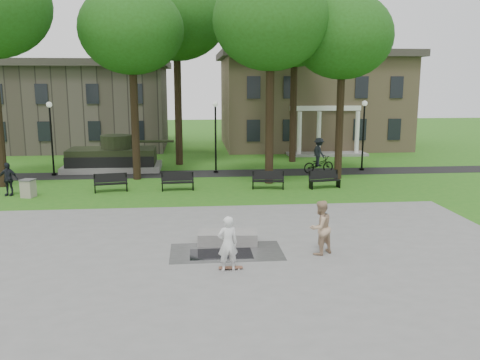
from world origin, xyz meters
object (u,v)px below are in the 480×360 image
object	(u,v)px
concrete_block	(228,237)
friend_watching	(320,227)
skateboarder	(228,244)
trash_bin	(28,188)
park_bench_0	(111,182)
cyclist	(319,159)

from	to	relation	value
concrete_block	friend_watching	xyz separation A→B (m)	(3.14, -1.50, 0.74)
concrete_block	friend_watching	distance (m)	3.56
skateboarder	trash_bin	bearing A→B (deg)	-60.74
park_bench_0	cyclist	bearing A→B (deg)	9.92
cyclist	trash_bin	xyz separation A→B (m)	(-16.97, -5.70, -0.47)
cyclist	park_bench_0	world-z (taller)	cyclist
friend_watching	skateboarder	bearing A→B (deg)	-9.66
park_bench_0	trash_bin	distance (m)	4.24
skateboarder	cyclist	distance (m)	18.72
cyclist	skateboarder	bearing A→B (deg)	142.20
skateboarder	cyclist	xyz separation A→B (m)	(7.28, 17.24, 0.03)
park_bench_0	trash_bin	xyz separation A→B (m)	(-4.11, -1.03, -0.04)
park_bench_0	trash_bin	size ratio (longest dim) A/B	1.93
cyclist	friend_watching	bearing A→B (deg)	151.19
concrete_block	skateboarder	distance (m)	2.89
park_bench_0	trash_bin	world-z (taller)	park_bench_0
friend_watching	park_bench_0	xyz separation A→B (m)	(-8.92, 11.27, -0.46)
skateboarder	friend_watching	bearing A→B (deg)	-169.40
trash_bin	skateboarder	bearing A→B (deg)	-49.98
cyclist	trash_bin	distance (m)	17.91
concrete_block	friend_watching	bearing A→B (deg)	-25.47
concrete_block	friend_watching	size ratio (longest dim) A/B	1.14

